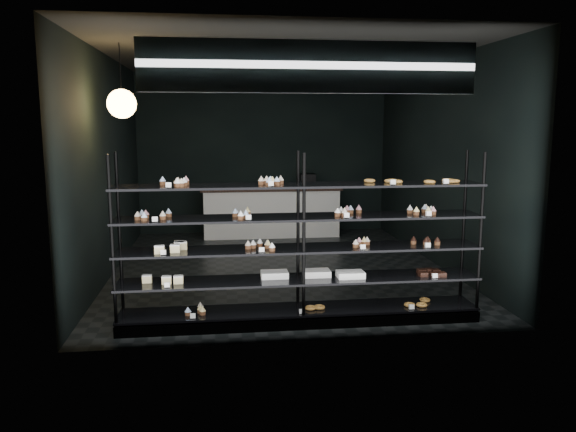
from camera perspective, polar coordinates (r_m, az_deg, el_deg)
The scene contains 5 objects.
room at distance 8.49m, azimuth -0.94°, elevation 5.26°, with size 5.01×6.01×3.20m.
display_shelf at distance 6.23m, azimuth 1.07°, elevation -5.31°, with size 4.00×0.50×1.91m.
signage at distance 5.59m, azimuth 2.34°, elevation 14.92°, with size 3.30×0.05×0.50m.
pendant_lamp at distance 7.34m, azimuth -16.54°, elevation 10.88°, with size 0.36×0.36×0.91m.
service_counter at distance 11.10m, azimuth -1.67°, elevation 0.53°, with size 2.74×0.65×1.23m.
Camera 1 is at (-0.90, -8.42, 2.21)m, focal length 35.00 mm.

